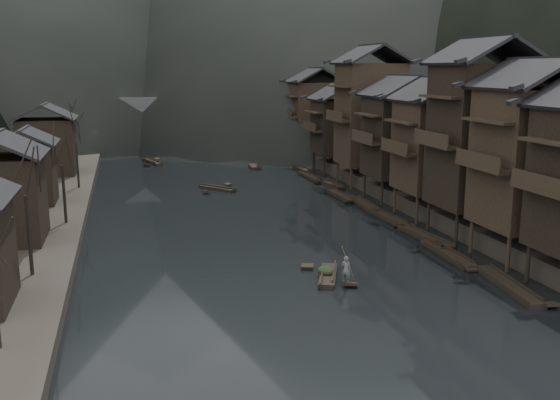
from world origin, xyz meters
name	(u,v)px	position (x,y,z in m)	size (l,w,h in m)	color
water	(298,273)	(0.00, 0.00, 0.00)	(300.00, 300.00, 0.00)	black
right_bank	(457,160)	(35.00, 40.00, 0.90)	(40.00, 200.00, 1.80)	#2D2823
stilt_houses	(412,117)	(17.28, 18.65, 9.06)	(9.00, 67.60, 16.82)	black
left_houses	(20,161)	(-20.50, 20.12, 5.66)	(8.10, 53.20, 8.73)	black
bare_trees	(60,150)	(-17.00, 20.43, 6.55)	(3.84, 60.25, 7.68)	black
moored_sampans	(355,200)	(12.26, 21.12, 0.20)	(2.79, 62.91, 0.47)	black
midriver_boats	(207,164)	(0.23, 49.55, 0.20)	(16.15, 39.82, 0.45)	black
stone_bridge	(188,119)	(0.00, 72.00, 5.11)	(40.00, 6.00, 9.00)	#4C4C4F
hero_sampan	(328,275)	(1.69, -1.58, 0.20)	(2.70, 5.08, 0.44)	black
cargo_heap	(326,266)	(1.61, -1.36, 0.78)	(1.13, 1.48, 0.68)	black
boatman	(346,266)	(2.35, -3.25, 1.33)	(0.65, 0.43, 1.78)	slate
bamboo_pole	(350,226)	(2.55, -3.25, 3.96)	(0.06, 0.06, 4.58)	#8C7A51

